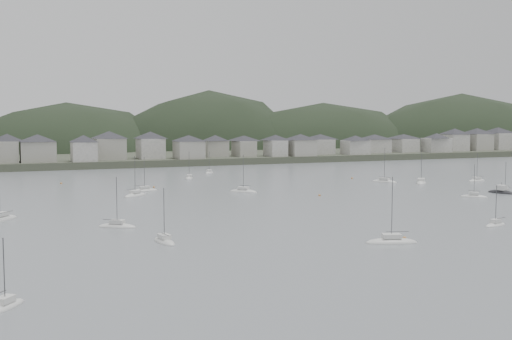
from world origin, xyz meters
name	(u,v)px	position (x,y,z in m)	size (l,w,h in m)	color
ground	(413,234)	(0.00, 0.00, 0.00)	(900.00, 900.00, 0.00)	slate
far_shore_land	(119,150)	(0.00, 295.00, 1.50)	(900.00, 250.00, 3.00)	#383D2D
forested_ridge	(135,174)	(4.83, 269.40, -11.28)	(851.55, 103.94, 102.57)	black
waterfront_town	(268,144)	(50.59, 183.34, 8.66)	(451.48, 28.46, 12.92)	#9C9B8F
sailboat_lead	(145,191)	(-30.20, 85.86, 0.18)	(7.96, 3.30, 10.59)	silver
moored_fleet	(201,205)	(-24.36, 50.79, 0.18)	(216.80, 177.24, 13.19)	silver
motor_launch_near	(501,192)	(61.19, 43.07, 0.29)	(5.16, 8.54, 3.92)	black
mooring_buoys	(296,199)	(2.03, 52.57, 0.15)	(180.81, 135.75, 0.70)	#C27F40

